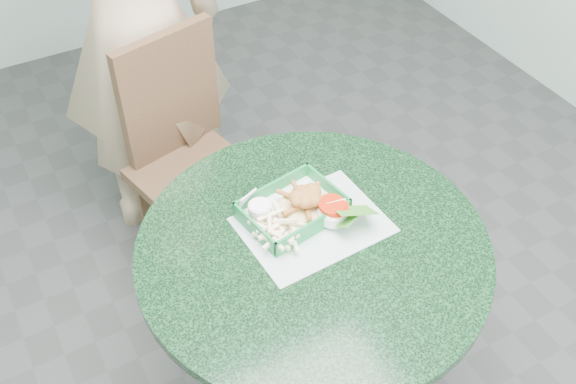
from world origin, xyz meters
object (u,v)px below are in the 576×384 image
cafe_table (312,290)px  crab_sandwich (306,207)px  dining_chair (185,146)px  sauce_ramekin (259,210)px  food_basket (292,217)px

cafe_table → crab_sandwich: size_ratio=6.83×
dining_chair → crab_sandwich: size_ratio=6.95×
dining_chair → sauce_ramekin: dining_chair is taller
cafe_table → dining_chair: bearing=93.6°
sauce_ramekin → cafe_table: bearing=-61.5°
dining_chair → sauce_ramekin: (-0.03, -0.65, 0.27)m
dining_chair → food_basket: (0.05, -0.68, 0.24)m
dining_chair → cafe_table: bearing=-99.9°
cafe_table → crab_sandwich: (0.03, 0.10, 0.22)m
cafe_table → food_basket: (0.00, 0.11, 0.19)m
crab_sandwich → food_basket: bearing=154.3°
cafe_table → food_basket: 0.22m
dining_chair → food_basket: 0.72m
cafe_table → sauce_ramekin: 0.28m
cafe_table → dining_chair: 0.80m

